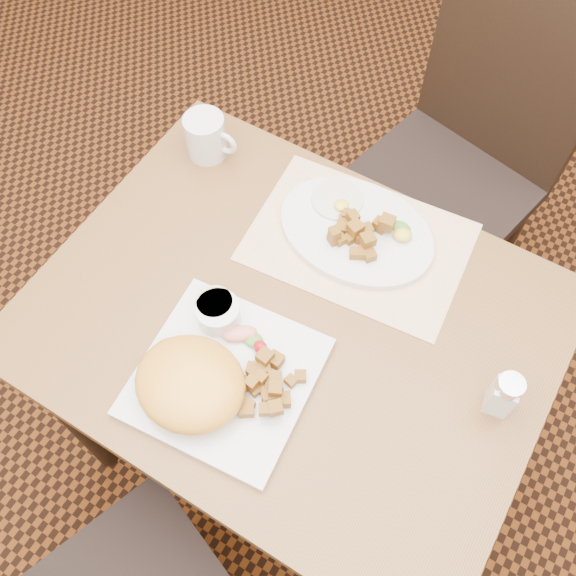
# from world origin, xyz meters

# --- Properties ---
(ground) EXTENTS (8.00, 8.00, 0.00)m
(ground) POSITION_xyz_m (0.00, 0.00, 0.00)
(ground) COLOR black
(ground) RESTS_ON ground
(table) EXTENTS (0.90, 0.70, 0.75)m
(table) POSITION_xyz_m (0.00, 0.00, 0.64)
(table) COLOR brown
(table) RESTS_ON ground
(chair_far) EXTENTS (0.51, 0.51, 0.97)m
(chair_far) POSITION_xyz_m (0.08, 0.71, 0.54)
(chair_far) COLOR black
(chair_far) RESTS_ON ground
(placemat) EXTENTS (0.42, 0.32, 0.00)m
(placemat) POSITION_xyz_m (0.03, 0.20, 0.75)
(placemat) COLOR white
(placemat) RESTS_ON table
(plate_square) EXTENTS (0.31, 0.31, 0.02)m
(plate_square) POSITION_xyz_m (-0.03, -0.16, 0.76)
(plate_square) COLOR silver
(plate_square) RESTS_ON table
(plate_oval) EXTENTS (0.31, 0.23, 0.02)m
(plate_oval) POSITION_xyz_m (0.01, 0.22, 0.76)
(plate_oval) COLOR silver
(plate_oval) RESTS_ON placemat
(hollandaise_mound) EXTENTS (0.19, 0.16, 0.07)m
(hollandaise_mound) POSITION_xyz_m (-0.07, -0.20, 0.80)
(hollandaise_mound) COLOR gold
(hollandaise_mound) RESTS_ON plate_square
(ramekin) EXTENTS (0.08, 0.08, 0.04)m
(ramekin) POSITION_xyz_m (-0.10, -0.07, 0.79)
(ramekin) COLOR silver
(ramekin) RESTS_ON plate_square
(garnish_sq) EXTENTS (0.09, 0.06, 0.03)m
(garnish_sq) POSITION_xyz_m (-0.04, -0.08, 0.78)
(garnish_sq) COLOR #387223
(garnish_sq) RESTS_ON plate_square
(fried_egg) EXTENTS (0.10, 0.10, 0.02)m
(fried_egg) POSITION_xyz_m (-0.05, 0.25, 0.77)
(fried_egg) COLOR white
(fried_egg) RESTS_ON plate_oval
(garnish_ov) EXTENTS (0.05, 0.05, 0.02)m
(garnish_ov) POSITION_xyz_m (0.09, 0.25, 0.78)
(garnish_ov) COLOR #387223
(garnish_ov) RESTS_ON plate_oval
(salt_shaker) EXTENTS (0.05, 0.05, 0.10)m
(salt_shaker) POSITION_xyz_m (0.37, 0.03, 0.80)
(salt_shaker) COLOR white
(salt_shaker) RESTS_ON table
(coffee_mug) EXTENTS (0.11, 0.08, 0.09)m
(coffee_mug) POSITION_xyz_m (-0.34, 0.24, 0.80)
(coffee_mug) COLOR silver
(coffee_mug) RESTS_ON table
(home_fries_sq) EXTENTS (0.10, 0.12, 0.04)m
(home_fries_sq) POSITION_xyz_m (0.04, -0.14, 0.78)
(home_fries_sq) COLOR #935D17
(home_fries_sq) RESTS_ON plate_square
(home_fries_ov) EXTENTS (0.10, 0.10, 0.04)m
(home_fries_ov) POSITION_xyz_m (0.03, 0.20, 0.78)
(home_fries_ov) COLOR #935D17
(home_fries_ov) RESTS_ON plate_oval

